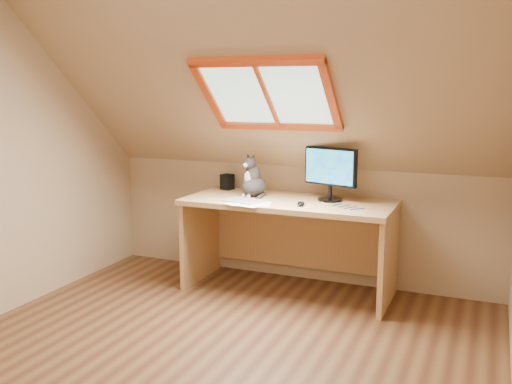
% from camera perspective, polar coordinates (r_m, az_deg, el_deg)
% --- Properties ---
extents(ground, '(3.50, 3.50, 0.00)m').
position_cam_1_polar(ground, '(3.70, -5.14, -16.47)').
color(ground, brown).
rests_on(ground, ground).
extents(room_shell, '(3.52, 3.52, 2.41)m').
position_cam_1_polar(room_shell, '(3.23, -6.32, 6.10)').
color(room_shell, tan).
rests_on(room_shell, ground).
extents(desk, '(1.70, 0.74, 0.77)m').
position_cam_1_polar(desk, '(4.75, 3.57, -3.38)').
color(desk, tan).
rests_on(desk, ground).
extents(monitor, '(0.46, 0.20, 0.43)m').
position_cam_1_polar(monitor, '(4.59, 7.44, 2.17)').
color(monitor, black).
rests_on(monitor, desk).
extents(cat, '(0.27, 0.29, 0.36)m').
position_cam_1_polar(cat, '(4.77, -0.30, 1.12)').
color(cat, '#393433').
rests_on(cat, desk).
extents(desk_speaker, '(0.12, 0.12, 0.14)m').
position_cam_1_polar(desk_speaker, '(5.11, -2.89, 1.02)').
color(desk_speaker, black).
rests_on(desk_speaker, desk).
extents(graphics_tablet, '(0.33, 0.27, 0.01)m').
position_cam_1_polar(graphics_tablet, '(4.56, -1.24, -0.88)').
color(graphics_tablet, '#B2B2B7').
rests_on(graphics_tablet, desk).
extents(mouse, '(0.08, 0.11, 0.03)m').
position_cam_1_polar(mouse, '(4.40, 4.51, -1.19)').
color(mouse, black).
rests_on(mouse, desk).
extents(papers, '(0.33, 0.27, 0.00)m').
position_cam_1_polar(papers, '(4.46, -0.06, -1.18)').
color(papers, white).
rests_on(papers, desk).
extents(cables, '(0.51, 0.26, 0.01)m').
position_cam_1_polar(cables, '(4.40, 7.82, -1.40)').
color(cables, silver).
rests_on(cables, desk).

